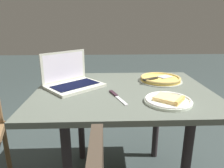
{
  "coord_description": "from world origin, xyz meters",
  "views": [
    {
      "loc": [
        0.12,
        1.25,
        1.17
      ],
      "look_at": [
        0.07,
        0.02,
        0.78
      ],
      "focal_mm": 33.14,
      "sensor_mm": 36.0,
      "label": 1
    }
  ],
  "objects_px": {
    "dining_table": "(123,103)",
    "pizza_plate": "(168,100)",
    "table_knife": "(116,96)",
    "laptop": "(72,80)",
    "pizza_tray": "(160,79)"
  },
  "relations": [
    {
      "from": "dining_table",
      "to": "pizza_plate",
      "type": "distance_m",
      "value": 0.34
    },
    {
      "from": "table_knife",
      "to": "laptop",
      "type": "bearing_deg",
      "value": -35.73
    },
    {
      "from": "pizza_plate",
      "to": "table_knife",
      "type": "relative_size",
      "value": 1.11
    },
    {
      "from": "laptop",
      "to": "table_knife",
      "type": "bearing_deg",
      "value": 144.27
    },
    {
      "from": "pizza_plate",
      "to": "laptop",
      "type": "bearing_deg",
      "value": -28.87
    },
    {
      "from": "laptop",
      "to": "pizza_tray",
      "type": "height_order",
      "value": "laptop"
    },
    {
      "from": "dining_table",
      "to": "table_knife",
      "type": "bearing_deg",
      "value": 68.0
    },
    {
      "from": "pizza_plate",
      "to": "table_knife",
      "type": "height_order",
      "value": "pizza_plate"
    },
    {
      "from": "pizza_tray",
      "to": "pizza_plate",
      "type": "bearing_deg",
      "value": 81.08
    },
    {
      "from": "laptop",
      "to": "pizza_tray",
      "type": "xyz_separation_m",
      "value": [
        -0.62,
        -0.1,
        -0.03
      ]
    },
    {
      "from": "pizza_plate",
      "to": "table_knife",
      "type": "distance_m",
      "value": 0.29
    },
    {
      "from": "pizza_tray",
      "to": "dining_table",
      "type": "bearing_deg",
      "value": 31.54
    },
    {
      "from": "dining_table",
      "to": "laptop",
      "type": "distance_m",
      "value": 0.37
    },
    {
      "from": "table_knife",
      "to": "dining_table",
      "type": "bearing_deg",
      "value": -112.0
    },
    {
      "from": "laptop",
      "to": "pizza_tray",
      "type": "distance_m",
      "value": 0.63
    }
  ]
}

